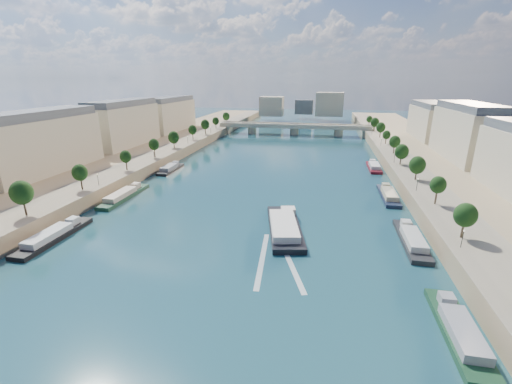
% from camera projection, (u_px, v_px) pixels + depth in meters
% --- Properties ---
extents(ground, '(700.00, 700.00, 0.00)m').
position_uv_depth(ground, '(265.00, 183.00, 136.55)').
color(ground, '#0D333D').
rests_on(ground, ground).
extents(quay_left, '(44.00, 520.00, 5.00)m').
position_uv_depth(quay_left, '(103.00, 169.00, 149.13)').
color(quay_left, '#9E8460').
rests_on(quay_left, ground).
extents(quay_right, '(44.00, 520.00, 5.00)m').
position_uv_depth(quay_right, '(463.00, 188.00, 122.39)').
color(quay_right, '#9E8460').
rests_on(quay_right, ground).
extents(pave_left, '(14.00, 520.00, 0.10)m').
position_uv_depth(pave_left, '(133.00, 164.00, 145.54)').
color(pave_left, gray).
rests_on(pave_left, quay_left).
extents(pave_right, '(14.00, 520.00, 0.10)m').
position_uv_depth(pave_right, '(419.00, 179.00, 124.37)').
color(pave_right, gray).
rests_on(pave_right, quay_right).
extents(trees_left, '(4.80, 268.80, 8.26)m').
position_uv_depth(trees_left, '(139.00, 151.00, 145.31)').
color(trees_left, '#382B1E').
rests_on(trees_left, ground).
extents(trees_right, '(4.80, 268.80, 8.26)m').
position_uv_depth(trees_right, '(410.00, 158.00, 132.33)').
color(trees_right, '#382B1E').
rests_on(trees_right, ground).
extents(lamps_left, '(0.36, 200.36, 4.28)m').
position_uv_depth(lamps_left, '(130.00, 164.00, 134.53)').
color(lamps_left, black).
rests_on(lamps_left, ground).
extents(lamps_right, '(0.36, 200.36, 4.28)m').
position_uv_depth(lamps_right, '(404.00, 168.00, 128.99)').
color(lamps_right, black).
rests_on(lamps_right, ground).
extents(buildings_left, '(16.00, 226.00, 23.20)m').
position_uv_depth(buildings_left, '(89.00, 132.00, 158.29)').
color(buildings_left, '#C2B695').
rests_on(buildings_left, ground).
extents(buildings_right, '(16.00, 226.00, 23.20)m').
position_uv_depth(buildings_right, '(497.00, 145.00, 126.73)').
color(buildings_right, '#C2B695').
rests_on(buildings_right, ground).
extents(skyline, '(79.00, 42.00, 22.00)m').
position_uv_depth(skyline, '(307.00, 105.00, 335.55)').
color(skyline, '#C2B695').
rests_on(skyline, ground).
extents(bridge, '(112.00, 12.00, 8.15)m').
position_uv_depth(bridge, '(294.00, 128.00, 252.95)').
color(bridge, '#C1B79E').
rests_on(bridge, ground).
extents(tour_barge, '(14.04, 30.03, 3.93)m').
position_uv_depth(tour_barge, '(284.00, 227.00, 94.14)').
color(tour_barge, black).
rests_on(tour_barge, ground).
extents(wake, '(12.86, 26.01, 0.04)m').
position_uv_depth(wake, '(276.00, 260.00, 79.07)').
color(wake, silver).
rests_on(wake, ground).
extents(moored_barges_left, '(5.00, 158.96, 3.60)m').
position_uv_depth(moored_barges_left, '(49.00, 239.00, 87.40)').
color(moored_barges_left, '#1A223A').
rests_on(moored_barges_left, ground).
extents(moored_barges_right, '(5.00, 167.77, 3.60)m').
position_uv_depth(moored_barges_right, '(411.00, 239.00, 87.25)').
color(moored_barges_right, black).
rests_on(moored_barges_right, ground).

